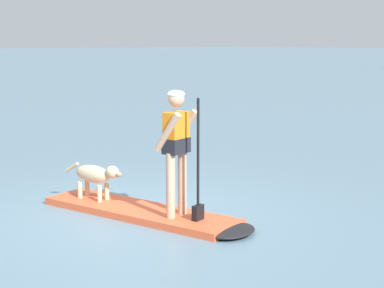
% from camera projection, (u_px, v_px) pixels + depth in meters
% --- Properties ---
extents(ground_plane, '(400.00, 400.00, 0.00)m').
position_uv_depth(ground_plane, '(139.00, 215.00, 8.55)').
color(ground_plane, slate).
extents(paddleboard, '(3.40, 1.47, 0.10)m').
position_uv_depth(paddleboard, '(152.00, 214.00, 8.41)').
color(paddleboard, '#E55933').
rests_on(paddleboard, ground_plane).
extents(person_paddler, '(0.66, 0.55, 1.69)m').
position_uv_depth(person_paddler, '(177.00, 143.00, 7.98)').
color(person_paddler, tan).
rests_on(person_paddler, paddleboard).
extents(dog, '(1.12, 0.37, 0.54)m').
position_uv_depth(dog, '(95.00, 175.00, 8.95)').
color(dog, '#CCB78C').
rests_on(dog, paddleboard).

